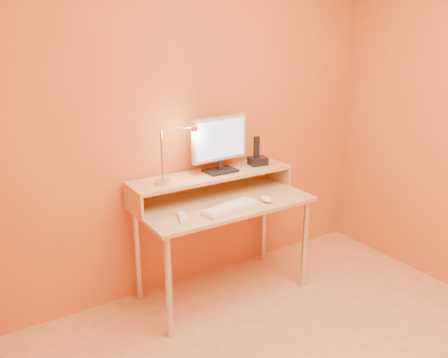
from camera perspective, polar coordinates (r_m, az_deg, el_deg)
wall_back at (r=3.16m, az=-3.21°, el=7.95°), size 3.00×0.04×2.50m
desk_leg_fl at (r=2.76m, az=-7.17°, el=-13.81°), size 0.04×0.04×0.69m
desk_leg_fr at (r=3.31m, az=10.45°, el=-8.32°), size 0.04×0.04×0.69m
desk_leg_bl at (r=3.17m, az=-11.12°, el=-9.64°), size 0.04×0.04×0.69m
desk_leg_br at (r=3.66m, az=5.16°, el=-5.49°), size 0.04×0.04×0.69m
desk_lower at (r=3.04m, az=-0.07°, el=-3.06°), size 1.20×0.60×0.02m
shelf_riser_left at (r=2.89m, az=-11.66°, el=-2.86°), size 0.02×0.30×0.14m
shelf_riser_right at (r=3.46m, az=6.90°, el=0.83°), size 0.02×0.30×0.14m
desk_shelf at (r=3.11m, az=-1.55°, el=0.54°), size 1.20×0.30×0.02m
monitor_foot at (r=3.13m, az=-0.48°, el=1.11°), size 0.22×0.16×0.02m
monitor_neck at (r=3.12m, az=-0.49°, el=1.88°), size 0.04×0.04×0.07m
monitor_panel at (r=3.08m, az=-0.59°, el=5.23°), size 0.45×0.07×0.30m
monitor_back at (r=3.10m, az=-0.82°, el=5.31°), size 0.40×0.04×0.26m
monitor_screen at (r=3.07m, az=-0.41°, el=5.17°), size 0.40×0.04×0.26m
lamp_base at (r=2.90m, az=-7.91°, el=-0.38°), size 0.10×0.10×0.02m
lamp_post at (r=2.85m, az=-8.06°, el=3.01°), size 0.01×0.01×0.33m
lamp_arm at (r=2.86m, az=-6.00°, el=6.55°), size 0.24×0.01×0.01m
lamp_head at (r=2.92m, az=-3.88°, el=6.53°), size 0.04×0.04×0.03m
lamp_bulb at (r=2.92m, az=-3.87°, el=6.22°), size 0.03×0.03×0.00m
phone_dock at (r=3.31m, az=4.40°, el=2.34°), size 0.14×0.12×0.06m
phone_handset at (r=3.27m, az=4.24°, el=4.16°), size 0.04×0.03×0.16m
phone_led at (r=3.29m, az=5.56°, el=2.25°), size 0.01×0.00×0.04m
keyboard at (r=2.87m, az=0.80°, el=-3.80°), size 0.42×0.21×0.02m
mouse at (r=3.02m, az=5.50°, el=-2.58°), size 0.08×0.12×0.04m
remote_control at (r=2.75m, az=-5.45°, el=-5.01°), size 0.09×0.17×0.02m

